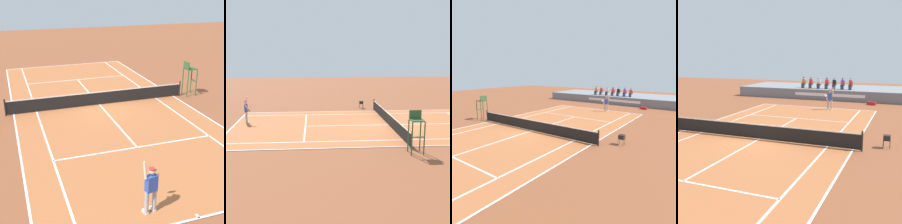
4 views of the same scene
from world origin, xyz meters
TOP-DOWN VIEW (x-y plane):
  - ground_plane at (0.00, 0.00)m, footprint 80.00×80.00m
  - court at (0.00, 0.00)m, footprint 11.08×23.88m
  - net at (0.00, 0.00)m, footprint 11.98×0.10m
  - barrier_wall at (0.00, 16.66)m, footprint 22.26×0.25m
  - bleacher_platform at (0.00, 20.35)m, footprint 22.26×7.14m
  - spectator_seated_0 at (-3.39, 17.91)m, footprint 0.44×0.60m
  - spectator_seated_1 at (-2.51, 17.91)m, footprint 0.44×0.60m
  - spectator_seated_2 at (-1.55, 17.91)m, footprint 0.44×0.60m
  - spectator_seated_3 at (-0.62, 17.91)m, footprint 0.44×0.60m
  - spectator_seated_4 at (0.24, 17.91)m, footprint 0.44×0.60m
  - spectator_seated_5 at (1.19, 17.91)m, footprint 0.44×0.60m
  - spectator_seated_6 at (2.07, 17.91)m, footprint 0.44×0.60m
  - tennis_player at (1.47, 11.05)m, footprint 0.75×0.71m
  - tennis_ball at (0.72, 10.05)m, footprint 0.07×0.07m
  - umpire_chair at (-6.64, 0.00)m, footprint 0.77×0.77m
  - equipment_bag at (4.69, 15.29)m, footprint 0.95×0.59m
  - ball_hopper at (7.09, 1.06)m, footprint 0.36×0.36m

SIDE VIEW (x-z plane):
  - ground_plane at x=0.00m, z-range 0.00..0.00m
  - court at x=0.00m, z-range 0.00..0.02m
  - tennis_ball at x=0.72m, z-range 0.00..0.07m
  - equipment_bag at x=4.69m, z-range 0.00..0.32m
  - net at x=0.00m, z-range -0.01..1.06m
  - ball_hopper at x=7.09m, z-range 0.22..0.92m
  - bleacher_platform at x=0.00m, z-range 0.00..1.14m
  - barrier_wall at x=0.00m, z-range 0.00..1.14m
  - tennis_player at x=1.47m, z-range -0.05..2.04m
  - umpire_chair at x=-6.64m, z-range 0.34..2.78m
  - spectator_seated_0 at x=-3.39m, z-range 1.12..2.39m
  - spectator_seated_1 at x=-2.51m, z-range 1.12..2.39m
  - spectator_seated_2 at x=-1.55m, z-range 1.12..2.39m
  - spectator_seated_3 at x=-0.62m, z-range 1.12..2.39m
  - spectator_seated_4 at x=0.24m, z-range 1.12..2.39m
  - spectator_seated_5 at x=1.19m, z-range 1.12..2.39m
  - spectator_seated_6 at x=2.07m, z-range 1.12..2.39m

